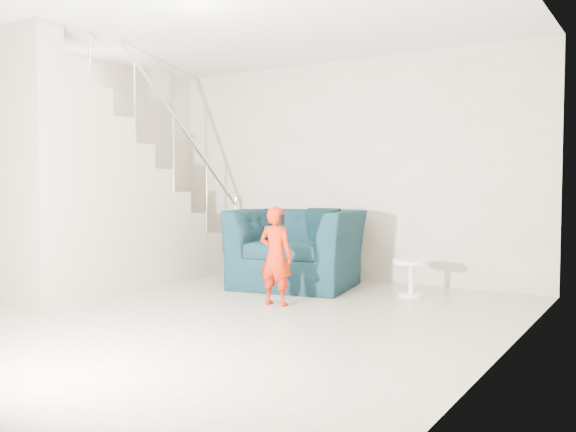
% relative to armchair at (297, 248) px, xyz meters
% --- Properties ---
extents(floor, '(5.50, 5.50, 0.00)m').
position_rel_armchair_xyz_m(floor, '(0.16, -1.89, -0.44)').
color(floor, gray).
rests_on(floor, ground).
extents(ceiling, '(5.50, 5.50, 0.00)m').
position_rel_armchair_xyz_m(ceiling, '(0.16, -1.89, 2.26)').
color(ceiling, silver).
rests_on(ceiling, back_wall).
extents(back_wall, '(5.00, 0.00, 5.00)m').
position_rel_armchair_xyz_m(back_wall, '(0.16, 0.86, 0.91)').
color(back_wall, '#A69B87').
rests_on(back_wall, floor).
extents(left_wall, '(0.00, 5.50, 5.50)m').
position_rel_armchair_xyz_m(left_wall, '(-2.34, -1.89, 0.91)').
color(left_wall, '#A69B87').
rests_on(left_wall, floor).
extents(right_wall, '(0.00, 5.50, 5.50)m').
position_rel_armchair_xyz_m(right_wall, '(2.66, -1.89, 0.91)').
color(right_wall, '#A69B87').
rests_on(right_wall, floor).
extents(armchair, '(1.55, 1.41, 0.88)m').
position_rel_armchair_xyz_m(armchair, '(0.00, 0.00, 0.00)').
color(armchair, black).
rests_on(armchair, floor).
extents(toddler, '(0.36, 0.25, 0.96)m').
position_rel_armchair_xyz_m(toddler, '(0.39, -1.04, 0.04)').
color(toddler, '#901004').
rests_on(toddler, floor).
extents(side_table, '(0.38, 0.38, 0.38)m').
position_rel_armchair_xyz_m(side_table, '(1.34, 0.11, -0.18)').
color(side_table, white).
rests_on(side_table, floor).
extents(staircase, '(1.02, 3.03, 3.62)m').
position_rel_armchair_xyz_m(staircase, '(-1.83, -1.34, 0.51)').
color(staircase, '#ADA089').
rests_on(staircase, floor).
extents(cushion, '(0.42, 0.20, 0.42)m').
position_rel_armchair_xyz_m(cushion, '(0.16, 0.35, 0.24)').
color(cushion, black).
rests_on(cushion, armchair).
extents(throw, '(0.06, 0.56, 0.63)m').
position_rel_armchair_xyz_m(throw, '(-0.59, 0.07, 0.11)').
color(throw, black).
rests_on(throw, armchair).
extents(phone, '(0.02, 0.05, 0.10)m').
position_rel_armchair_xyz_m(phone, '(0.50, -1.10, 0.40)').
color(phone, black).
rests_on(phone, toddler).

